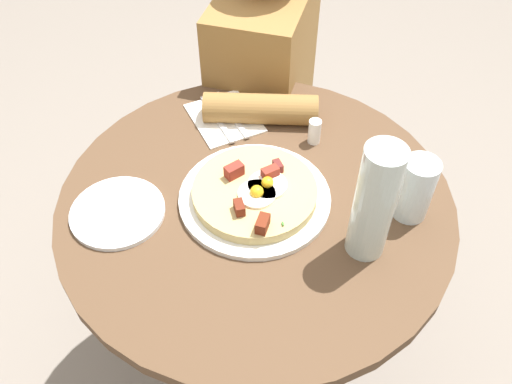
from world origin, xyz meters
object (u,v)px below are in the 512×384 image
pizza_plate (256,198)px  breakfast_pizza (257,192)px  water_glass (415,189)px  water_bottle (374,203)px  salt_shaker (314,131)px  dining_table (256,250)px  fork (231,114)px  person_seated (263,124)px  bread_plate (118,212)px  knife (217,119)px

pizza_plate → breakfast_pizza: (-0.00, -0.00, 0.02)m
water_glass → water_bottle: (-0.11, 0.07, 0.05)m
water_glass → salt_shaker: size_ratio=2.32×
water_glass → salt_shaker: water_glass is taller
dining_table → water_bottle: bearing=-105.6°
fork → salt_shaker: bearing=-140.5°
person_seated → breakfast_pizza: bearing=-166.6°
dining_table → bread_plate: bread_plate is taller
bread_plate → fork: 0.37m
bread_plate → person_seated: bearing=-11.9°
fork → water_bottle: water_bottle is taller
water_bottle → breakfast_pizza: bearing=75.9°
water_bottle → person_seated: bearing=31.2°
dining_table → bread_plate: bearing=114.8°
bread_plate → water_glass: 0.57m
dining_table → water_glass: water_glass is taller
breakfast_pizza → person_seated: bearing=13.4°
dining_table → knife: (0.21, 0.15, 0.19)m
breakfast_pizza → bread_plate: breakfast_pizza is taller
person_seated → knife: bearing=173.9°
water_bottle → salt_shaker: water_bottle is taller
person_seated → bread_plate: bearing=168.1°
person_seated → dining_table: bearing=-166.9°
person_seated → fork: 0.38m
pizza_plate → fork: size_ratio=1.69×
breakfast_pizza → fork: breakfast_pizza is taller
fork → water_bottle: 0.47m
breakfast_pizza → water_bottle: size_ratio=1.02×
salt_shaker → water_glass: bearing=-124.7°
fork → bread_plate: bearing=118.6°
breakfast_pizza → bread_plate: 0.28m
knife → water_glass: (-0.16, -0.45, 0.06)m
dining_table → knife: 0.32m
pizza_plate → salt_shaker: bearing=-20.4°
knife → water_bottle: size_ratio=0.74×
person_seated → bread_plate: 0.69m
fork → salt_shaker: 0.21m
pizza_plate → person_seated: bearing=13.3°
breakfast_pizza → dining_table: bearing=29.7°
dining_table → person_seated: person_seated is taller
dining_table → knife: size_ratio=4.45×
breakfast_pizza → salt_shaker: breakfast_pizza is taller
dining_table → breakfast_pizza: breakfast_pizza is taller
dining_table → fork: size_ratio=4.45×
person_seated → water_glass: size_ratio=8.46×
water_glass → dining_table: bearing=98.3°
breakfast_pizza → pizza_plate: bearing=47.5°
person_seated → bread_plate: person_seated is taller
pizza_plate → knife: size_ratio=1.69×
bread_plate → water_bottle: 0.49m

